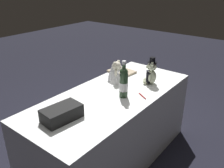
{
  "coord_description": "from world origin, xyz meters",
  "views": [
    {
      "loc": [
        1.56,
        1.23,
        1.72
      ],
      "look_at": [
        0.0,
        0.0,
        0.83
      ],
      "focal_mm": 38.77,
      "sensor_mm": 36.0,
      "label": 1
    }
  ],
  "objects_px": {
    "champagne_bottle": "(124,82)",
    "teddy_bear_bride": "(115,73)",
    "signing_pen": "(143,96)",
    "teddy_bear_groom": "(151,73)",
    "gift_case_black": "(62,113)",
    "guestbook": "(122,72)"
  },
  "relations": [
    {
      "from": "teddy_bear_groom",
      "to": "teddy_bear_bride",
      "type": "distance_m",
      "value": 0.35
    },
    {
      "from": "teddy_bear_groom",
      "to": "signing_pen",
      "type": "height_order",
      "value": "teddy_bear_groom"
    },
    {
      "from": "signing_pen",
      "to": "gift_case_black",
      "type": "height_order",
      "value": "gift_case_black"
    },
    {
      "from": "teddy_bear_groom",
      "to": "guestbook",
      "type": "bearing_deg",
      "value": -99.38
    },
    {
      "from": "champagne_bottle",
      "to": "signing_pen",
      "type": "height_order",
      "value": "champagne_bottle"
    },
    {
      "from": "signing_pen",
      "to": "gift_case_black",
      "type": "bearing_deg",
      "value": -21.93
    },
    {
      "from": "champagne_bottle",
      "to": "teddy_bear_bride",
      "type": "bearing_deg",
      "value": -130.34
    },
    {
      "from": "teddy_bear_groom",
      "to": "champagne_bottle",
      "type": "xyz_separation_m",
      "value": [
        0.4,
        -0.04,
        0.03
      ]
    },
    {
      "from": "champagne_bottle",
      "to": "gift_case_black",
      "type": "distance_m",
      "value": 0.62
    },
    {
      "from": "teddy_bear_groom",
      "to": "signing_pen",
      "type": "relative_size",
      "value": 2.3
    },
    {
      "from": "signing_pen",
      "to": "gift_case_black",
      "type": "relative_size",
      "value": 0.39
    },
    {
      "from": "teddy_bear_groom",
      "to": "champagne_bottle",
      "type": "bearing_deg",
      "value": -5.74
    },
    {
      "from": "teddy_bear_bride",
      "to": "guestbook",
      "type": "distance_m",
      "value": 0.28
    },
    {
      "from": "teddy_bear_bride",
      "to": "champagne_bottle",
      "type": "bearing_deg",
      "value": 49.66
    },
    {
      "from": "teddy_bear_groom",
      "to": "guestbook",
      "type": "height_order",
      "value": "teddy_bear_groom"
    },
    {
      "from": "teddy_bear_groom",
      "to": "champagne_bottle",
      "type": "distance_m",
      "value": 0.41
    },
    {
      "from": "teddy_bear_bride",
      "to": "champagne_bottle",
      "type": "xyz_separation_m",
      "value": [
        0.22,
        0.26,
        0.04
      ]
    },
    {
      "from": "teddy_bear_bride",
      "to": "signing_pen",
      "type": "relative_size",
      "value": 1.9
    },
    {
      "from": "teddy_bear_bride",
      "to": "gift_case_black",
      "type": "relative_size",
      "value": 0.73
    },
    {
      "from": "gift_case_black",
      "to": "teddy_bear_bride",
      "type": "bearing_deg",
      "value": -171.82
    },
    {
      "from": "gift_case_black",
      "to": "signing_pen",
      "type": "bearing_deg",
      "value": 158.07
    },
    {
      "from": "gift_case_black",
      "to": "guestbook",
      "type": "xyz_separation_m",
      "value": [
        -1.06,
        -0.22,
        -0.04
      ]
    }
  ]
}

